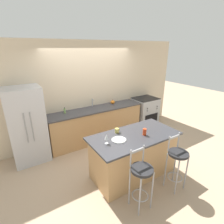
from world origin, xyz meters
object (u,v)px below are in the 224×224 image
at_px(bar_stool_far, 177,160).
at_px(soap_bottle, 65,111).
at_px(coffee_mug, 117,131).
at_px(wine_glass, 106,137).
at_px(bar_stool_near, 141,176).
at_px(refrigerator, 27,125).
at_px(oven_range, 145,112).
at_px(pumpkin_decoration, 113,102).
at_px(dinner_plate, 119,140).
at_px(tumbler_cup, 145,132).

xyz_separation_m(bar_stool_far, soap_bottle, (-1.20, 2.54, 0.39)).
height_order(coffee_mug, soap_bottle, soap_bottle).
bearing_deg(wine_glass, bar_stool_near, -74.12).
distance_m(wine_glass, coffee_mug, 0.47).
bearing_deg(soap_bottle, refrigerator, -172.14).
bearing_deg(oven_range, bar_stool_far, -120.52).
height_order(oven_range, bar_stool_near, bar_stool_near).
height_order(wine_glass, pumpkin_decoration, wine_glass).
xyz_separation_m(oven_range, dinner_plate, (-2.21, -1.70, 0.43)).
bearing_deg(dinner_plate, tumbler_cup, -10.28).
distance_m(oven_range, bar_stool_near, 3.30).
bearing_deg(dinner_plate, wine_glass, 176.46).
height_order(oven_range, tumbler_cup, tumbler_cup).
xyz_separation_m(oven_range, tumbler_cup, (-1.67, -1.80, 0.49)).
bearing_deg(tumbler_cup, soap_bottle, 116.56).
xyz_separation_m(refrigerator, bar_stool_near, (1.28, -2.40, -0.25)).
xyz_separation_m(refrigerator, soap_bottle, (0.91, 0.13, 0.13)).
distance_m(refrigerator, soap_bottle, 0.93).
relative_size(refrigerator, pumpkin_decoration, 13.87).
xyz_separation_m(coffee_mug, pumpkin_decoration, (0.91, 1.60, 0.03)).
height_order(oven_range, wine_glass, wine_glass).
xyz_separation_m(wine_glass, pumpkin_decoration, (1.31, 1.85, -0.05)).
distance_m(pumpkin_decoration, soap_bottle, 1.47).
bearing_deg(bar_stool_far, pumpkin_decoration, 84.11).
distance_m(bar_stool_far, pumpkin_decoration, 2.63).
relative_size(bar_stool_far, tumbler_cup, 8.15).
bearing_deg(refrigerator, tumbler_cup, -43.76).
distance_m(refrigerator, coffee_mug, 2.05).
distance_m(bar_stool_near, bar_stool_far, 0.83).
distance_m(tumbler_cup, pumpkin_decoration, 2.03).
xyz_separation_m(bar_stool_near, bar_stool_far, (0.83, -0.02, 0.00)).
relative_size(bar_stool_far, wine_glass, 5.89).
xyz_separation_m(refrigerator, bar_stool_far, (2.12, -2.41, -0.25)).
bearing_deg(wine_glass, coffee_mug, 32.75).
distance_m(bar_stool_near, soap_bottle, 2.58).
bearing_deg(coffee_mug, wine_glass, -147.25).
distance_m(tumbler_cup, soap_bottle, 2.14).
distance_m(wine_glass, pumpkin_decoration, 2.26).
bearing_deg(refrigerator, soap_bottle, 7.86).
xyz_separation_m(wine_glass, tumbler_cup, (0.79, -0.11, -0.06)).
relative_size(bar_stool_far, coffee_mug, 9.52).
bearing_deg(pumpkin_decoration, bar_stool_far, -95.89).
xyz_separation_m(bar_stool_near, coffee_mug, (0.19, 0.97, 0.34)).
height_order(wine_glass, soap_bottle, soap_bottle).
height_order(bar_stool_near, wine_glass, wine_glass).
height_order(dinner_plate, coffee_mug, coffee_mug).
height_order(tumbler_cup, soap_bottle, soap_bottle).
distance_m(oven_range, bar_stool_far, 2.82).
height_order(refrigerator, oven_range, refrigerator).
bearing_deg(coffee_mug, tumbler_cup, -42.32).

